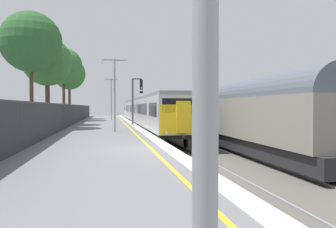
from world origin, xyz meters
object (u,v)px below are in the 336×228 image
object	(u,v)px
freight_train_adjacent_track	(176,110)
signal_gantry	(136,96)
background_tree_centre	(47,63)
background_tree_right	(65,68)
platform_lamp_far	(111,95)
commuter_train_at_platform	(145,111)
platform_lamp_mid	(115,88)
background_tree_back	(30,44)
background_tree_left	(69,75)

from	to	relation	value
freight_train_adjacent_track	signal_gantry	distance (m)	8.67
background_tree_centre	background_tree_right	world-z (taller)	background_tree_right
platform_lamp_far	background_tree_right	world-z (taller)	background_tree_right
background_tree_centre	background_tree_right	distance (m)	10.11
signal_gantry	background_tree_right	xyz separation A→B (m)	(-8.00, 10.04, 3.78)
commuter_train_at_platform	platform_lamp_mid	bearing A→B (deg)	-104.56
commuter_train_at_platform	background_tree_right	distance (m)	11.97
commuter_train_at_platform	background_tree_back	bearing A→B (deg)	-134.12
freight_train_adjacent_track	signal_gantry	size ratio (longest dim) A/B	12.96
commuter_train_at_platform	background_tree_right	xyz separation A→B (m)	(-9.45, 4.99, 5.38)
freight_train_adjacent_track	platform_lamp_far	world-z (taller)	platform_lamp_far
signal_gantry	background_tree_left	size ratio (longest dim) A/B	0.52
commuter_train_at_platform	signal_gantry	distance (m)	5.50
background_tree_right	background_tree_back	world-z (taller)	background_tree_back
freight_train_adjacent_track	background_tree_left	distance (m)	17.21
commuter_train_at_platform	background_tree_centre	bearing A→B (deg)	-152.59
background_tree_centre	background_tree_back	distance (m)	5.46
background_tree_back	background_tree_centre	bearing A→B (deg)	86.34
commuter_train_at_platform	platform_lamp_far	distance (m)	8.83
platform_lamp_mid	background_tree_back	size ratio (longest dim) A/B	0.56
background_tree_left	background_tree_right	world-z (taller)	background_tree_right
background_tree_left	signal_gantry	bearing A→B (deg)	-63.09
freight_train_adjacent_track	background_tree_back	size ratio (longest dim) A/B	6.44
freight_train_adjacent_track	platform_lamp_far	size ratio (longest dim) A/B	10.61
commuter_train_at_platform	freight_train_adjacent_track	world-z (taller)	freight_train_adjacent_track
background_tree_left	platform_lamp_mid	bearing A→B (deg)	-76.88
background_tree_back	platform_lamp_far	bearing A→B (deg)	70.46
freight_train_adjacent_track	background_tree_back	world-z (taller)	background_tree_back
platform_lamp_mid	platform_lamp_far	size ratio (longest dim) A/B	0.92
freight_train_adjacent_track	background_tree_back	distance (m)	19.32
freight_train_adjacent_track	commuter_train_at_platform	bearing A→B (deg)	-159.36
signal_gantry	background_tree_centre	size ratio (longest dim) A/B	0.55
signal_gantry	platform_lamp_far	xyz separation A→B (m)	(-2.24, 12.82, 0.43)
freight_train_adjacent_track	background_tree_right	distance (m)	14.87
signal_gantry	background_tree_centre	world-z (taller)	background_tree_centre
freight_train_adjacent_track	background_tree_left	bearing A→B (deg)	145.32
signal_gantry	background_tree_left	xyz separation A→B (m)	(-8.09, 15.95, 3.42)
signal_gantry	background_tree_back	distance (m)	10.95
platform_lamp_far	background_tree_right	size ratio (longest dim) A/B	0.61
commuter_train_at_platform	signal_gantry	size ratio (longest dim) A/B	8.71
platform_lamp_mid	signal_gantry	bearing A→B (deg)	76.27
background_tree_left	background_tree_right	size ratio (longest dim) A/B	0.95
background_tree_centre	background_tree_right	bearing A→B (deg)	87.89
signal_gantry	platform_lamp_mid	distance (m)	9.44
platform_lamp_far	background_tree_left	bearing A→B (deg)	151.86
freight_train_adjacent_track	platform_lamp_mid	world-z (taller)	platform_lamp_mid
platform_lamp_far	background_tree_centre	xyz separation A→B (m)	(-6.13, -12.85, 2.61)
commuter_train_at_platform	freight_train_adjacent_track	distance (m)	4.28
signal_gantry	platform_lamp_mid	world-z (taller)	platform_lamp_mid
platform_lamp_mid	commuter_train_at_platform	bearing A→B (deg)	75.44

